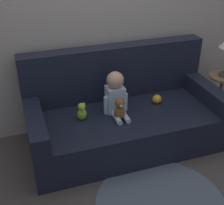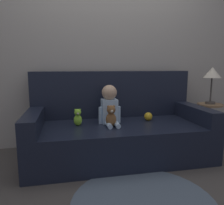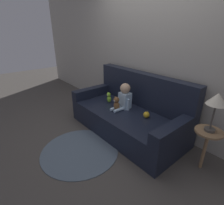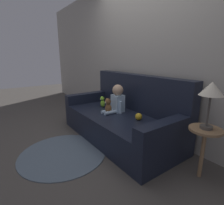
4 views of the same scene
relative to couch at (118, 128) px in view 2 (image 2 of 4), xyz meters
The scene contains 9 objects.
ground_plane 0.32m from the couch, 90.00° to the right, with size 12.00×12.00×0.00m, color #4C4742.
wall_back 1.10m from the couch, 90.00° to the left, with size 8.00×0.05×2.60m.
couch is the anchor object (origin of this frame).
person_baby 0.30m from the couch, 162.43° to the right, with size 0.25×0.36×0.43m.
teddy_bear_brown 0.30m from the couch, 121.33° to the right, with size 0.11×0.11×0.23m.
plush_toy_side 0.50m from the couch, behind, with size 0.09×0.09×0.19m.
toy_ball 0.39m from the couch, ahead, with size 0.10×0.10×0.10m.
floor_rug 1.02m from the couch, 91.40° to the right, with size 1.11×1.11×0.01m.
side_table 1.33m from the couch, ahead, with size 0.32×0.32×1.02m.
Camera 2 is at (-0.56, -2.33, 1.03)m, focal length 35.00 mm.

